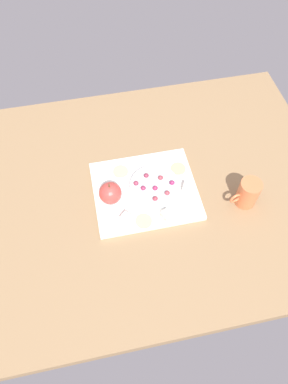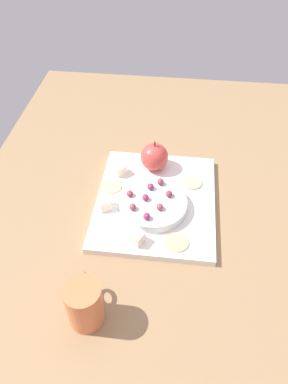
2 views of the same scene
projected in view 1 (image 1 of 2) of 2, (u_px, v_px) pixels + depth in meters
The scene contains 20 objects.
table at pixel (144, 192), 115.97cm from camera, with size 125.18×93.91×4.22cm, color #92724D.
platter at pixel (146, 190), 112.84cm from camera, with size 32.94×27.98×1.66cm, color white.
serving_dish at pixel (154, 187), 111.24cm from camera, with size 15.65×15.65×2.33cm, color silver.
apple_whole at pixel (110, 193), 107.10cm from camera, with size 7.06×7.06×7.06cm, color #CC413B.
apple_stem at pixel (109, 186), 103.62cm from camera, with size 0.50×0.50×1.20cm, color brown.
cheese_cube_0 at pixel (187, 187), 110.87cm from camera, with size 2.73×2.73×2.73cm, color #F9E3CF.
cheese_cube_1 at pixel (126, 218), 104.83cm from camera, with size 2.73×2.73×2.73cm, color #F9EAC7.
cheese_cube_2 at pixel (167, 215), 105.40cm from camera, with size 2.73×2.73×2.73cm, color #F5EACB.
cracker_0 at pixel (121, 171), 115.68cm from camera, with size 5.06×5.06×0.40cm, color #DEB588.
cracker_1 at pixel (178, 169), 116.29cm from camera, with size 5.06×5.06×0.40cm, color #E0C17D.
cracker_2 at pixel (144, 221), 105.64cm from camera, with size 5.06×5.06×0.40cm, color #DCBF83.
grape_0 at pixel (155, 188), 108.66cm from camera, with size 1.70×1.53×1.48cm, color #992A51.
grape_1 at pixel (172, 183), 109.75cm from camera, with size 1.70×1.53×1.50cm, color #942958.
grape_2 at pixel (161, 178), 110.70cm from camera, with size 1.70×1.53×1.47cm, color #9A3B46.
grape_3 at pixel (143, 188), 108.69cm from camera, with size 1.70×1.53×1.44cm, color #892E4D.
grape_4 at pixel (136, 183), 109.59cm from camera, with size 1.70×1.53×1.57cm, color #8D354C.
grape_5 at pixel (167, 193), 107.70cm from camera, with size 1.70×1.53×1.47cm, color #953B46.
grape_6 at pixel (155, 199), 106.64cm from camera, with size 1.70×1.53×1.38cm, color #963541.
grape_7 at pixel (146, 175), 111.25cm from camera, with size 1.70×1.53×1.50cm, color #832F43.
cup at pixel (248, 193), 107.45cm from camera, with size 9.78×6.65×9.79cm.
Camera 1 is at (12.77, 61.25, 99.76)cm, focal length 32.59 mm.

